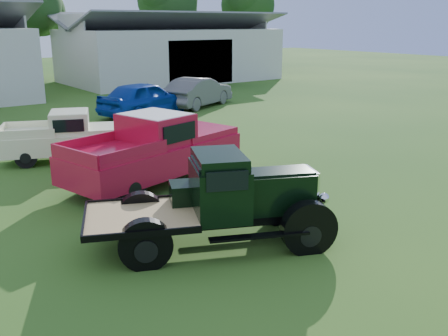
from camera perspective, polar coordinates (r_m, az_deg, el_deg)
ground at (r=11.77m, az=2.72°, el=-6.40°), size 120.00×120.00×0.00m
shed_right at (r=41.13m, az=-6.17°, el=13.55°), size 16.80×9.20×5.20m
tree_c at (r=43.05m, az=-21.32°, el=15.22°), size 5.40×5.40×9.00m
tree_d at (r=49.15m, az=-6.41°, el=16.78°), size 6.00×6.00×10.00m
tree_e at (r=52.08m, az=2.71°, el=16.56°), size 5.70×5.70×9.50m
vintage_flatbed at (r=10.38m, az=-1.07°, el=-3.67°), size 5.40×3.89×1.99m
red_pickup at (r=14.57m, az=-8.02°, el=2.23°), size 6.02×3.49×2.06m
white_pickup at (r=17.76m, az=-17.37°, el=3.49°), size 4.80×3.34×1.64m
misc_car_blue at (r=25.64m, az=-9.06°, el=7.88°), size 5.41×3.38×1.72m
misc_car_grey at (r=28.05m, az=-2.97°, el=8.67°), size 5.17×3.59×1.62m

